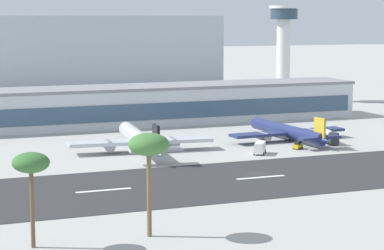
{
  "coord_description": "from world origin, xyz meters",
  "views": [
    {
      "loc": [
        -77.53,
        -158.95,
        36.51
      ],
      "look_at": [
        -0.79,
        40.83,
        6.11
      ],
      "focal_mm": 71.93,
      "sensor_mm": 36.0,
      "label": 1
    }
  ],
  "objects_px": {
    "palm_tree_0": "(149,147)",
    "palm_tree_2": "(31,165)",
    "airliner_gold_tail_gate_1": "(290,132)",
    "service_fuel_truck_2": "(329,137)",
    "terminal_building": "(157,104)",
    "airliner_black_tail_gate_0": "(142,141)",
    "service_baggage_tug_1": "(298,145)",
    "distant_hotel_block": "(82,52)",
    "control_tower": "(284,41)",
    "service_box_truck_0": "(260,147)"
  },
  "relations": [
    {
      "from": "palm_tree_0",
      "to": "palm_tree_2",
      "type": "relative_size",
      "value": 1.14
    },
    {
      "from": "airliner_gold_tail_gate_1",
      "to": "service_fuel_truck_2",
      "type": "relative_size",
      "value": 4.75
    },
    {
      "from": "terminal_building",
      "to": "airliner_gold_tail_gate_1",
      "type": "relative_size",
      "value": 3.45
    },
    {
      "from": "airliner_black_tail_gate_0",
      "to": "palm_tree_0",
      "type": "bearing_deg",
      "value": 169.2
    },
    {
      "from": "service_baggage_tug_1",
      "to": "palm_tree_2",
      "type": "height_order",
      "value": "palm_tree_2"
    },
    {
      "from": "distant_hotel_block",
      "to": "palm_tree_2",
      "type": "height_order",
      "value": "distant_hotel_block"
    },
    {
      "from": "control_tower",
      "to": "airliner_gold_tail_gate_1",
      "type": "distance_m",
      "value": 110.06
    },
    {
      "from": "terminal_building",
      "to": "palm_tree_2",
      "type": "distance_m",
      "value": 144.16
    },
    {
      "from": "service_fuel_truck_2",
      "to": "palm_tree_0",
      "type": "height_order",
      "value": "palm_tree_0"
    },
    {
      "from": "terminal_building",
      "to": "service_baggage_tug_1",
      "type": "relative_size",
      "value": 40.82
    },
    {
      "from": "control_tower",
      "to": "service_box_truck_0",
      "type": "bearing_deg",
      "value": -120.33
    },
    {
      "from": "service_box_truck_0",
      "to": "service_fuel_truck_2",
      "type": "xyz_separation_m",
      "value": [
        26.08,
        7.97,
        0.24
      ]
    },
    {
      "from": "distant_hotel_block",
      "to": "service_baggage_tug_1",
      "type": "xyz_separation_m",
      "value": [
        13.46,
        -205.63,
        -17.3
      ]
    },
    {
      "from": "service_baggage_tug_1",
      "to": "airliner_black_tail_gate_0",
      "type": "bearing_deg",
      "value": -49.57
    },
    {
      "from": "terminal_building",
      "to": "airliner_black_tail_gate_0",
      "type": "bearing_deg",
      "value": -112.6
    },
    {
      "from": "airliner_black_tail_gate_0",
      "to": "service_baggage_tug_1",
      "type": "distance_m",
      "value": 43.33
    },
    {
      "from": "service_baggage_tug_1",
      "to": "palm_tree_0",
      "type": "height_order",
      "value": "palm_tree_0"
    },
    {
      "from": "terminal_building",
      "to": "service_fuel_truck_2",
      "type": "xyz_separation_m",
      "value": [
        32.69,
        -58.7,
        -4.53
      ]
    },
    {
      "from": "airliner_black_tail_gate_0",
      "to": "palm_tree_0",
      "type": "relative_size",
      "value": 2.75
    },
    {
      "from": "palm_tree_0",
      "to": "service_box_truck_0",
      "type": "bearing_deg",
      "value": 50.9
    },
    {
      "from": "airliner_gold_tail_gate_1",
      "to": "service_fuel_truck_2",
      "type": "xyz_separation_m",
      "value": [
        8.43,
        -8.27,
        -0.75
      ]
    },
    {
      "from": "service_box_truck_0",
      "to": "service_baggage_tug_1",
      "type": "height_order",
      "value": "service_box_truck_0"
    },
    {
      "from": "terminal_building",
      "to": "service_baggage_tug_1",
      "type": "xyz_separation_m",
      "value": [
        19.96,
        -63.26,
        -5.51
      ]
    },
    {
      "from": "service_baggage_tug_1",
      "to": "palm_tree_0",
      "type": "bearing_deg",
      "value": 9.84
    },
    {
      "from": "airliner_gold_tail_gate_1",
      "to": "service_fuel_truck_2",
      "type": "distance_m",
      "value": 11.83
    },
    {
      "from": "airliner_black_tail_gate_0",
      "to": "service_fuel_truck_2",
      "type": "relative_size",
      "value": 5.47
    },
    {
      "from": "control_tower",
      "to": "palm_tree_2",
      "type": "xyz_separation_m",
      "value": [
        -136.24,
        -174.9,
        -12.4
      ]
    },
    {
      "from": "distant_hotel_block",
      "to": "airliner_gold_tail_gate_1",
      "type": "bearing_deg",
      "value": -84.74
    },
    {
      "from": "terminal_building",
      "to": "palm_tree_2",
      "type": "bearing_deg",
      "value": -116.31
    },
    {
      "from": "terminal_building",
      "to": "palm_tree_2",
      "type": "relative_size",
      "value": 9.37
    },
    {
      "from": "distant_hotel_block",
      "to": "airliner_black_tail_gate_0",
      "type": "distance_m",
      "value": 198.13
    },
    {
      "from": "distant_hotel_block",
      "to": "palm_tree_0",
      "type": "xyz_separation_m",
      "value": [
        -51.13,
        -272.09,
        -3.15
      ]
    },
    {
      "from": "terminal_building",
      "to": "control_tower",
      "type": "bearing_deg",
      "value": 32.33
    },
    {
      "from": "airliner_black_tail_gate_0",
      "to": "airliner_gold_tail_gate_1",
      "type": "bearing_deg",
      "value": -81.13
    },
    {
      "from": "palm_tree_0",
      "to": "control_tower",
      "type": "bearing_deg",
      "value": 56.31
    },
    {
      "from": "control_tower",
      "to": "service_baggage_tug_1",
      "type": "bearing_deg",
      "value": -115.68
    },
    {
      "from": "airliner_black_tail_gate_0",
      "to": "service_baggage_tug_1",
      "type": "bearing_deg",
      "value": -98.01
    },
    {
      "from": "terminal_building",
      "to": "service_fuel_truck_2",
      "type": "height_order",
      "value": "terminal_building"
    },
    {
      "from": "airliner_gold_tail_gate_1",
      "to": "service_box_truck_0",
      "type": "relative_size",
      "value": 6.61
    },
    {
      "from": "airliner_gold_tail_gate_1",
      "to": "palm_tree_0",
      "type": "relative_size",
      "value": 2.39
    },
    {
      "from": "airliner_gold_tail_gate_1",
      "to": "palm_tree_2",
      "type": "bearing_deg",
      "value": 127.71
    },
    {
      "from": "control_tower",
      "to": "airliner_gold_tail_gate_1",
      "type": "height_order",
      "value": "control_tower"
    },
    {
      "from": "distant_hotel_block",
      "to": "service_box_truck_0",
      "type": "bearing_deg",
      "value": -89.97
    },
    {
      "from": "control_tower",
      "to": "palm_tree_2",
      "type": "distance_m",
      "value": 222.05
    },
    {
      "from": "control_tower",
      "to": "service_box_truck_0",
      "type": "distance_m",
      "value": 132.52
    },
    {
      "from": "palm_tree_0",
      "to": "palm_tree_2",
      "type": "xyz_separation_m",
      "value": [
        -19.19,
        0.64,
        -1.82
      ]
    },
    {
      "from": "airliner_gold_tail_gate_1",
      "to": "service_baggage_tug_1",
      "type": "xyz_separation_m",
      "value": [
        -4.3,
        -12.83,
        -1.73
      ]
    },
    {
      "from": "service_fuel_truck_2",
      "to": "palm_tree_0",
      "type": "distance_m",
      "value": 105.81
    },
    {
      "from": "control_tower",
      "to": "palm_tree_0",
      "type": "xyz_separation_m",
      "value": [
        -117.05,
        -175.55,
        -10.58
      ]
    },
    {
      "from": "terminal_building",
      "to": "service_box_truck_0",
      "type": "bearing_deg",
      "value": -84.34
    }
  ]
}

